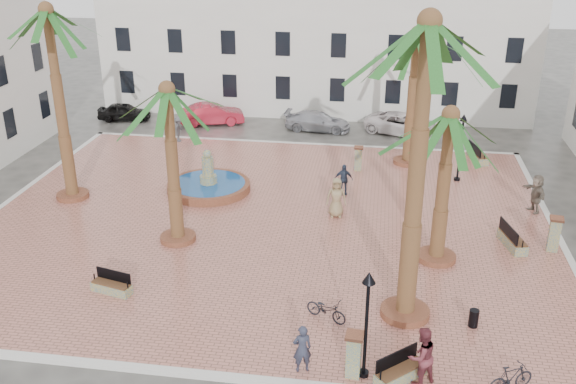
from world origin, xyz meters
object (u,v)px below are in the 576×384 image
bollard_e (554,234)px  car_white (403,124)px  pedestrian_north (179,129)px  pedestrian_east (536,193)px  palm_sw (168,109)px  pedestrian_fountain_b (343,179)px  palm_e (449,135)px  bench_ne (477,156)px  car_silver (318,121)px  bollard_n (358,158)px  car_black (124,112)px  car_red (212,114)px  palm_ne (416,48)px  palm_nw (49,30)px  palm_s (427,56)px  fountain (209,185)px  bicycle_b (511,378)px  bollard_se (354,354)px  pedestrian_fountain_a (336,197)px  bicycle_a (326,309)px  lamppost_s (367,307)px  bench_se (400,373)px  cyclist_a (302,348)px  bench_s (112,287)px  bench_e (512,240)px  cyclist_b (422,356)px  litter_bin (474,318)px

bollard_e → car_white: bearing=111.5°
pedestrian_north → pedestrian_east: (19.81, -7.46, 0.14)m
palm_sw → pedestrian_fountain_b: palm_sw is taller
palm_e → bench_ne: 13.44m
car_silver → bollard_n: bearing=-153.7°
bollard_n → car_black: 18.16m
pedestrian_fountain_b → car_red: (-9.72, 10.98, -0.24)m
pedestrian_north → pedestrian_east: size_ratio=0.85×
palm_sw → palm_ne: 14.91m
palm_nw → palm_s: 18.12m
bench_ne → car_red: 17.71m
fountain → palm_sw: palm_sw is taller
bicycle_b → car_silver: 26.00m
bollard_se → pedestrian_fountain_a: (-1.46, 11.25, 0.17)m
car_red → bollard_se: bearing=-174.1°
palm_s → bollard_e: 11.87m
bicycle_b → car_red: 29.38m
palm_e → bollard_e: (4.86, 1.52, -4.56)m
bicycle_a → bollard_se: bearing=-132.6°
car_red → car_silver: (7.25, -0.26, -0.08)m
lamppost_s → pedestrian_north: size_ratio=2.29×
car_black → car_silver: bearing=-98.6°
bench_se → cyclist_a: 3.05m
palm_s → palm_e: bearing=72.7°
bench_s → pedestrian_fountain_a: 11.05m
car_silver → car_white: 5.55m
car_black → bench_ne: bearing=-109.8°
palm_sw → pedestrian_north: palm_sw is taller
palm_ne → car_silver: size_ratio=1.78×
fountain → bollard_e: fountain is taller
bench_e → bollard_n: 10.57m
palm_sw → cyclist_b: (10.03, -7.81, -4.92)m
bench_se → palm_sw: bearing=98.1°
bollard_n → car_red: bearing=143.9°
lamppost_s → litter_bin: (3.60, 3.14, -2.15)m
bench_s → bench_ne: bench_ne is taller
lamppost_s → cyclist_b: bearing=-1.6°
palm_sw → car_silver: 18.15m
bicycle_a → bicycle_b: 6.38m
palm_ne → cyclist_b: bearing=-89.9°
bollard_e → car_red: bearing=140.4°
lamppost_s → litter_bin: 5.23m
palm_sw → cyclist_b: 13.63m
palm_s → pedestrian_fountain_a: (-3.08, 7.74, -8.16)m
bench_s → bollard_se: size_ratio=1.10×
lamppost_s → bollard_se: size_ratio=2.41×
litter_bin → pedestrian_north: pedestrian_north is taller
palm_ne → car_white: bearing=92.0°
car_silver → car_white: car_white is taller
litter_bin → car_black: car_black is taller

